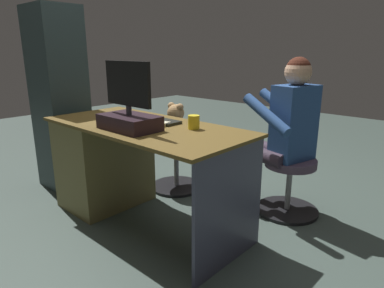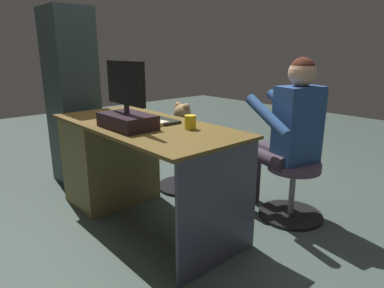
{
  "view_description": "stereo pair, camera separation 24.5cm",
  "coord_description": "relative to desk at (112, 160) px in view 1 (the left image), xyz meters",
  "views": [
    {
      "loc": [
        -1.78,
        1.79,
        1.24
      ],
      "look_at": [
        -0.19,
        0.04,
        0.58
      ],
      "focal_mm": 31.58,
      "sensor_mm": 36.0,
      "label": 1
    },
    {
      "loc": [
        -1.95,
        1.61,
        1.24
      ],
      "look_at": [
        -0.19,
        0.04,
        0.58
      ],
      "focal_mm": 31.58,
      "sensor_mm": 36.0,
      "label": 2
    }
  ],
  "objects": [
    {
      "name": "person",
      "position": [
        -1.03,
        -0.84,
        0.31
      ],
      "size": [
        0.56,
        0.56,
        1.19
      ],
      "color": "#2D508C",
      "rests_on": "ground_plane"
    },
    {
      "name": "visitor_chair",
      "position": [
        -1.11,
        -0.86,
        -0.14
      ],
      "size": [
        0.48,
        0.48,
        0.44
      ],
      "color": "black",
      "rests_on": "ground_plane"
    },
    {
      "name": "keyboard",
      "position": [
        -0.38,
        -0.13,
        0.36
      ],
      "size": [
        0.42,
        0.14,
        0.02
      ],
      "primitive_type": "cube",
      "color": "black",
      "rests_on": "desk"
    },
    {
      "name": "cup",
      "position": [
        -0.76,
        -0.14,
        0.39
      ],
      "size": [
        0.08,
        0.08,
        0.09
      ],
      "primitive_type": "cylinder",
      "color": "yellow",
      "rests_on": "desk"
    },
    {
      "name": "teddy_bear",
      "position": [
        -0.12,
        -0.62,
        0.2
      ],
      "size": [
        0.25,
        0.26,
        0.36
      ],
      "color": "tan",
      "rests_on": "office_chair_teddy"
    },
    {
      "name": "desk",
      "position": [
        0.0,
        0.0,
        0.0
      ],
      "size": [
        1.54,
        0.7,
        0.74
      ],
      "color": "brown",
      "rests_on": "ground_plane"
    },
    {
      "name": "tv_remote",
      "position": [
        -0.26,
        0.02,
        0.36
      ],
      "size": [
        0.12,
        0.15,
        0.02
      ],
      "primitive_type": "cube",
      "rotation": [
        0.0,
        0.0,
        0.58
      ],
      "color": "black",
      "rests_on": "desk"
    },
    {
      "name": "computer_mouse",
      "position": [
        -0.11,
        -0.1,
        0.37
      ],
      "size": [
        0.06,
        0.1,
        0.04
      ],
      "primitive_type": "ellipsoid",
      "color": "#2C2C2D",
      "rests_on": "desk"
    },
    {
      "name": "monitor",
      "position": [
        -0.46,
        0.15,
        0.46
      ],
      "size": [
        0.42,
        0.24,
        0.43
      ],
      "color": "black",
      "rests_on": "desk"
    },
    {
      "name": "equipment_rack",
      "position": [
        0.7,
        0.03,
        0.41
      ],
      "size": [
        0.44,
        0.36,
        1.6
      ],
      "primitive_type": "cube",
      "color": "#263435",
      "rests_on": "ground_plane"
    },
    {
      "name": "office_chair_teddy",
      "position": [
        -0.12,
        -0.61,
        -0.14
      ],
      "size": [
        0.47,
        0.47,
        0.44
      ],
      "color": "black",
      "rests_on": "ground_plane"
    },
    {
      "name": "notebook_binder",
      "position": [
        -0.48,
        0.05,
        0.36
      ],
      "size": [
        0.27,
        0.33,
        0.02
      ],
      "primitive_type": "cube",
      "rotation": [
        0.0,
        0.0,
        0.17
      ],
      "color": "beige",
      "rests_on": "desk"
    },
    {
      "name": "ground_plane",
      "position": [
        -0.42,
        -0.33,
        -0.39
      ],
      "size": [
        10.0,
        10.0,
        0.0
      ],
      "primitive_type": "plane",
      "color": "#42524B"
    }
  ]
}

